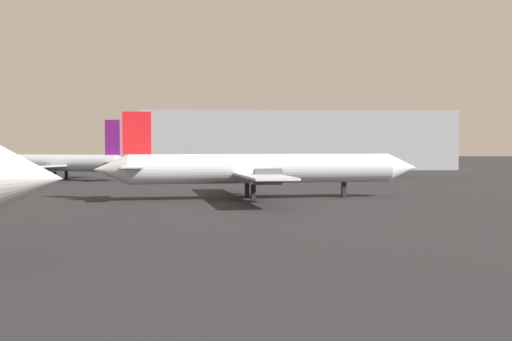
{
  "coord_description": "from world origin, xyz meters",
  "views": [
    {
      "loc": [
        -2.77,
        -12.55,
        5.27
      ],
      "look_at": [
        -0.34,
        48.49,
        2.83
      ],
      "focal_mm": 42.94,
      "sensor_mm": 36.0,
      "label": 1
    }
  ],
  "objects": [
    {
      "name": "airplane_on_taxiway",
      "position": [
        0.08,
        48.17,
        3.01
      ],
      "size": [
        32.84,
        25.11,
        8.56
      ],
      "rotation": [
        0.0,
        0.0,
        0.15
      ],
      "color": "silver",
      "rests_on": "ground_plane"
    },
    {
      "name": "airplane_distant",
      "position": [
        -29.87,
        82.94,
        2.69
      ],
      "size": [
        26.69,
        20.12,
        9.2
      ],
      "rotation": [
        0.0,
        0.0,
        2.83
      ],
      "color": "#B2BCCC",
      "rests_on": "ground_plane"
    },
    {
      "name": "terminal_building",
      "position": [
        12.25,
        129.23,
        6.52
      ],
      "size": [
        69.08,
        20.41,
        13.04
      ],
      "primitive_type": "cube",
      "color": "#999EA3",
      "rests_on": "ground_plane"
    }
  ]
}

